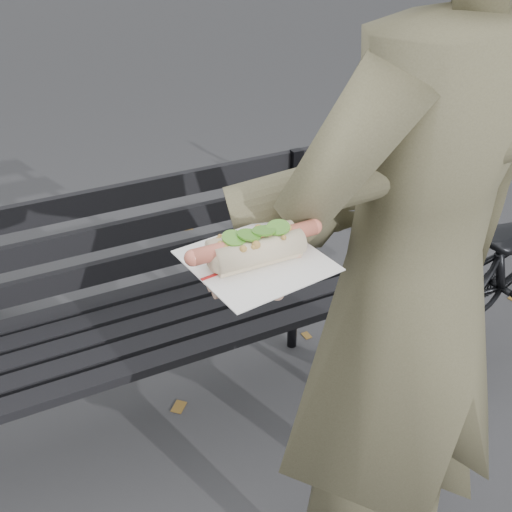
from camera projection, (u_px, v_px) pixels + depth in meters
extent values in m
cylinder|color=black|center=(339.00, 353.00, 2.17)|extent=(0.04, 0.04, 0.45)
cylinder|color=black|center=(293.00, 303.00, 2.43)|extent=(0.04, 0.04, 0.45)
cube|color=black|center=(157.00, 362.00, 1.79)|extent=(1.50, 0.07, 0.03)
cube|color=black|center=(148.00, 344.00, 1.85)|extent=(1.50, 0.07, 0.03)
cube|color=black|center=(140.00, 327.00, 1.92)|extent=(1.50, 0.07, 0.03)
cube|color=black|center=(132.00, 312.00, 1.99)|extent=(1.50, 0.07, 0.03)
cube|color=black|center=(124.00, 297.00, 2.06)|extent=(1.50, 0.07, 0.03)
cube|color=black|center=(295.00, 203.00, 2.21)|extent=(0.04, 0.03, 0.42)
cube|color=black|center=(118.00, 268.00, 2.02)|extent=(1.50, 0.02, 0.08)
cube|color=black|center=(113.00, 234.00, 1.96)|extent=(1.50, 0.02, 0.08)
cube|color=black|center=(108.00, 199.00, 1.89)|extent=(1.50, 0.02, 0.08)
imported|color=brown|center=(407.00, 295.00, 1.26)|extent=(0.75, 0.55, 1.90)
cylinder|color=brown|center=(369.00, 175.00, 1.03)|extent=(0.51, 0.23, 0.19)
cylinder|color=#D8A384|center=(276.00, 258.00, 0.93)|extent=(0.09, 0.08, 0.07)
ellipsoid|color=#D8A384|center=(256.00, 270.00, 0.91)|extent=(0.10, 0.12, 0.03)
cylinder|color=#D8A384|center=(231.00, 288.00, 0.87)|extent=(0.06, 0.02, 0.02)
cylinder|color=#D8A384|center=(226.00, 281.00, 0.88)|extent=(0.06, 0.02, 0.02)
cylinder|color=#D8A384|center=(220.00, 274.00, 0.90)|extent=(0.06, 0.02, 0.02)
cylinder|color=#D8A384|center=(215.00, 268.00, 0.91)|extent=(0.06, 0.02, 0.02)
cylinder|color=#D8A384|center=(279.00, 286.00, 0.87)|extent=(0.04, 0.05, 0.02)
cube|color=white|center=(256.00, 260.00, 0.90)|extent=(0.21, 0.21, 0.00)
cube|color=#B21E1E|center=(256.00, 260.00, 0.90)|extent=(0.19, 0.03, 0.00)
cylinder|color=#DA6B53|center=(256.00, 242.00, 0.88)|extent=(0.20, 0.02, 0.02)
sphere|color=#DA6B53|center=(193.00, 258.00, 0.85)|extent=(0.02, 0.02, 0.02)
sphere|color=#DA6B53|center=(314.00, 227.00, 0.92)|extent=(0.03, 0.02, 0.02)
sphere|color=#9E6B2D|center=(279.00, 234.00, 0.88)|extent=(0.01, 0.01, 0.01)
sphere|color=#9E6B2D|center=(220.00, 244.00, 0.86)|extent=(0.01, 0.01, 0.01)
sphere|color=#9E6B2D|center=(241.00, 232.00, 0.89)|extent=(0.01, 0.01, 0.01)
sphere|color=#9E6B2D|center=(249.00, 240.00, 0.88)|extent=(0.01, 0.01, 0.01)
sphere|color=#9E6B2D|center=(253.00, 247.00, 0.86)|extent=(0.01, 0.01, 0.01)
sphere|color=#9E6B2D|center=(266.00, 235.00, 0.90)|extent=(0.01, 0.01, 0.01)
sphere|color=#9E6B2D|center=(242.00, 241.00, 0.88)|extent=(0.01, 0.01, 0.01)
sphere|color=#9E6B2D|center=(219.00, 241.00, 0.88)|extent=(0.01, 0.01, 0.01)
sphere|color=#9E6B2D|center=(259.00, 238.00, 0.88)|extent=(0.01, 0.01, 0.01)
sphere|color=#9E6B2D|center=(215.00, 241.00, 0.88)|extent=(0.01, 0.01, 0.01)
sphere|color=#9E6B2D|center=(263.00, 236.00, 0.88)|extent=(0.01, 0.01, 0.01)
sphere|color=#9E6B2D|center=(274.00, 232.00, 0.89)|extent=(0.01, 0.01, 0.01)
sphere|color=#9E6B2D|center=(248.00, 232.00, 0.90)|extent=(0.01, 0.01, 0.01)
sphere|color=#9E6B2D|center=(288.00, 228.00, 0.90)|extent=(0.01, 0.01, 0.01)
sphere|color=#9E6B2D|center=(220.00, 237.00, 0.88)|extent=(0.01, 0.01, 0.01)
sphere|color=#9E6B2D|center=(226.00, 249.00, 0.86)|extent=(0.01, 0.01, 0.01)
sphere|color=#9E6B2D|center=(284.00, 238.00, 0.87)|extent=(0.01, 0.01, 0.01)
sphere|color=#9E6B2D|center=(236.00, 239.00, 0.87)|extent=(0.01, 0.01, 0.01)
sphere|color=#9E6B2D|center=(284.00, 236.00, 0.89)|extent=(0.01, 0.01, 0.01)
sphere|color=#9E6B2D|center=(246.00, 239.00, 0.88)|extent=(0.01, 0.01, 0.01)
sphere|color=#9E6B2D|center=(269.00, 240.00, 0.88)|extent=(0.01, 0.01, 0.01)
sphere|color=#9E6B2D|center=(243.00, 249.00, 0.85)|extent=(0.01, 0.01, 0.01)
sphere|color=#9E6B2D|center=(284.00, 226.00, 0.90)|extent=(0.01, 0.01, 0.01)
sphere|color=#9E6B2D|center=(266.00, 236.00, 0.89)|extent=(0.01, 0.01, 0.01)
sphere|color=#9E6B2D|center=(271.00, 242.00, 0.87)|extent=(0.01, 0.01, 0.01)
sphere|color=#9E6B2D|center=(258.00, 229.00, 0.90)|extent=(0.01, 0.01, 0.01)
sphere|color=#9E6B2D|center=(256.00, 245.00, 0.86)|extent=(0.01, 0.01, 0.01)
sphere|color=#9E6B2D|center=(269.00, 236.00, 0.88)|extent=(0.01, 0.01, 0.01)
cylinder|color=#488A25|center=(234.00, 238.00, 0.86)|extent=(0.04, 0.04, 0.01)
cylinder|color=#488A25|center=(249.00, 235.00, 0.87)|extent=(0.04, 0.04, 0.01)
cylinder|color=#488A25|center=(264.00, 231.00, 0.88)|extent=(0.04, 0.04, 0.01)
cylinder|color=#488A25|center=(278.00, 227.00, 0.89)|extent=(0.04, 0.04, 0.01)
cube|color=brown|center=(335.00, 332.00, 2.62)|extent=(0.07, 0.05, 0.00)
cube|color=brown|center=(237.00, 251.00, 3.19)|extent=(0.08, 0.08, 0.00)
cube|color=brown|center=(187.00, 227.00, 3.40)|extent=(0.07, 0.09, 0.00)
cube|color=brown|center=(307.00, 335.00, 2.60)|extent=(0.03, 0.05, 0.00)
cube|color=brown|center=(179.00, 407.00, 2.25)|extent=(0.07, 0.07, 0.00)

